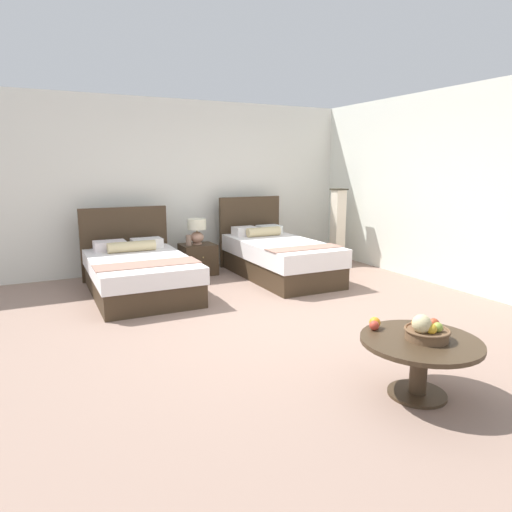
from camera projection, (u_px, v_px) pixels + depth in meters
name	position (u px, v px, depth m)	size (l,w,h in m)	color
ground_plane	(273.00, 322.00, 5.16)	(9.65, 10.03, 0.02)	gray
wall_back	(182.00, 186.00, 7.71)	(9.65, 0.12, 2.79)	white
wall_side_right	(445.00, 189.00, 6.56)	(0.12, 5.63, 2.79)	white
bed_near_window	(139.00, 272.00, 6.25)	(1.31, 2.05, 1.11)	#3D2D1D
bed_near_corner	(277.00, 256.00, 7.20)	(1.13, 2.22, 1.20)	#3D2D1D
nightstand	(198.00, 259.00, 7.37)	(0.54, 0.50, 0.49)	#3D2D1D
table_lamp	(197.00, 229.00, 7.30)	(0.30, 0.30, 0.41)	tan
vase	(189.00, 240.00, 7.21)	(0.09, 0.09, 0.17)	#967663
coffee_table	(420.00, 353.00, 3.43)	(0.89, 0.89, 0.45)	#3D2D1D
fruit_bowl	(426.00, 330.00, 3.39)	(0.33, 0.33, 0.20)	brown
loose_apple	(374.00, 325.00, 3.59)	(0.08, 0.08, 0.08)	#BA3B2B
loose_orange	(375.00, 322.00, 3.64)	(0.09, 0.09, 0.09)	orange
floor_lamp_corner	(338.00, 227.00, 8.09)	(0.24, 0.24, 1.33)	#332E20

